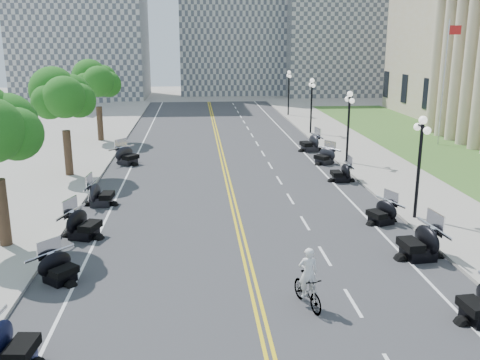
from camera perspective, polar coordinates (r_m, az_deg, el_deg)
name	(u,v)px	position (r m, az deg, el deg)	size (l,w,h in m)	color
ground	(247,259)	(21.70, 0.70, -8.39)	(160.00, 160.00, 0.00)	gray
road	(230,190)	(31.11, -1.06, -1.11)	(16.00, 90.00, 0.01)	#333335
centerline_yellow_a	(228,190)	(31.10, -1.28, -1.10)	(0.12, 90.00, 0.00)	yellow
centerline_yellow_b	(232,190)	(31.12, -0.84, -1.09)	(0.12, 90.00, 0.00)	yellow
edge_line_north	(338,188)	(32.15, 10.40, -0.81)	(0.12, 90.00, 0.00)	white
edge_line_south	(119,193)	(31.37, -12.81, -1.34)	(0.12, 90.00, 0.00)	white
lane_dash_5	(353,303)	(18.73, 11.96, -12.68)	(0.12, 2.00, 0.00)	white
lane_dash_6	(325,256)	(22.21, 9.03, -7.98)	(0.12, 2.00, 0.00)	white
lane_dash_7	(305,223)	(25.85, 6.94, -4.57)	(0.12, 2.00, 0.00)	white
lane_dash_8	(290,199)	(29.58, 5.40, -2.01)	(0.12, 2.00, 0.00)	white
lane_dash_9	(279,180)	(33.37, 4.20, -0.02)	(0.12, 2.00, 0.00)	white
lane_dash_10	(270,165)	(37.21, 3.25, 1.56)	(0.12, 2.00, 0.00)	white
lane_dash_11	(263,153)	(41.08, 2.47, 2.84)	(0.12, 2.00, 0.00)	white
lane_dash_12	(257,144)	(44.97, 1.83, 3.90)	(0.12, 2.00, 0.00)	white
lane_dash_13	(252,135)	(48.87, 1.29, 4.80)	(0.12, 2.00, 0.00)	white
lane_dash_14	(248,128)	(52.80, 0.83, 5.55)	(0.12, 2.00, 0.00)	white
lane_dash_15	(244,122)	(56.73, 0.43, 6.21)	(0.12, 2.00, 0.00)	white
lane_dash_16	(241,117)	(60.67, 0.09, 6.78)	(0.12, 2.00, 0.00)	white
lane_dash_17	(238,112)	(64.62, -0.22, 7.28)	(0.12, 2.00, 0.00)	white
lane_dash_18	(235,108)	(68.57, -0.49, 7.72)	(0.12, 2.00, 0.00)	white
lane_dash_19	(233,104)	(72.53, -0.73, 8.11)	(0.12, 2.00, 0.00)	white
sidewalk_north	(405,185)	(33.43, 17.20, -0.52)	(5.00, 90.00, 0.15)	#9E9991
sidewalk_south	(45,193)	(32.19, -20.06, -1.35)	(5.00, 90.00, 0.15)	#9E9991
lawn	(455,155)	(43.39, 21.93, 2.47)	(9.00, 60.00, 0.10)	#356023
distant_block_a	(80,6)	(83.52, -16.68, 17.34)	(18.00, 14.00, 26.00)	gray
distant_block_c	(347,22)	(88.19, 11.39, 16.19)	(20.00, 14.00, 22.00)	gray
street_lamp_2	(419,168)	(26.74, 18.53, 1.19)	(0.50, 1.20, 4.90)	black
street_lamp_3	(348,128)	(37.83, 11.47, 5.51)	(0.50, 1.20, 4.90)	black
street_lamp_4	(311,106)	(49.35, 7.62, 7.81)	(0.50, 1.20, 4.90)	black
street_lamp_5	(289,93)	(61.06, 5.21, 9.21)	(0.50, 1.20, 4.90)	black
flagpole	(444,84)	(46.49, 20.89, 9.52)	(1.10, 0.20, 10.00)	silver
tree_3	(64,102)	(35.00, -18.29, 7.87)	(4.80, 4.80, 9.20)	#235619
tree_4	(97,86)	(46.70, -14.96, 9.70)	(4.80, 4.80, 9.20)	#235619
motorcycle_n_5	(419,240)	(22.60, 18.57, -6.12)	(2.21, 2.21, 1.55)	black
motorcycle_n_6	(382,211)	(26.33, 14.88, -3.20)	(1.80, 1.80, 1.26)	black
motorcycle_n_8	(341,171)	(33.45, 10.74, 0.91)	(1.84, 1.84, 1.29)	black
motorcycle_n_9	(324,155)	(37.96, 9.00, 2.65)	(1.84, 1.84, 1.29)	black
motorcycle_n_10	(310,142)	(42.15, 7.48, 4.05)	(2.12, 2.12, 1.48)	black
motorcycle_s_4	(9,343)	(16.10, -23.41, -15.67)	(2.06, 2.06, 1.44)	black
motorcycle_s_5	(59,266)	(20.59, -18.74, -8.69)	(1.77, 1.77, 1.24)	black
motorcycle_s_6	(83,222)	(24.61, -16.38, -4.36)	(2.06, 2.06, 1.44)	black
motorcycle_s_7	(101,193)	(29.08, -14.63, -1.34)	(1.97, 1.97, 1.38)	black
motorcycle_s_9	(127,155)	(38.17, -11.93, 2.68)	(2.04, 2.04, 1.43)	black
bicycle	(307,291)	(18.00, 7.21, -11.65)	(0.54, 1.90, 1.14)	#A51414
cyclist_rider	(309,250)	(17.40, 7.36, -7.41)	(0.63, 0.41, 1.73)	silver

